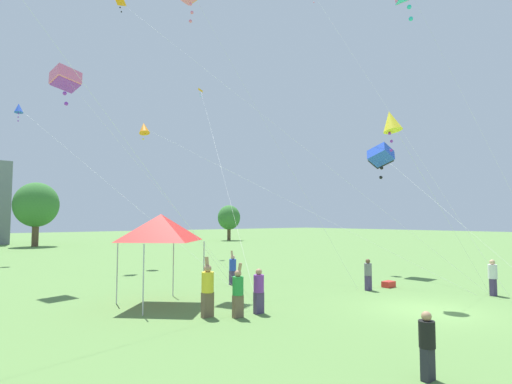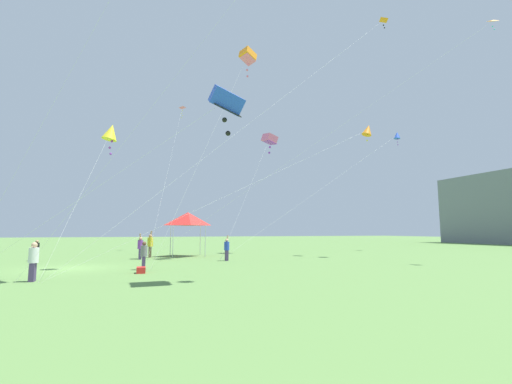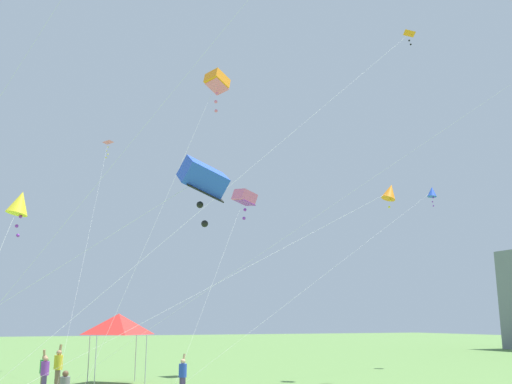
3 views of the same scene
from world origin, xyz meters
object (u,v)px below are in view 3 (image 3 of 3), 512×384
at_px(kite_blue_diamond_1, 432,192).
at_px(kite_blue_box_10, 203,179).
at_px(kite_orange_box_9, 217,82).
at_px(kite_pink_box_7, 244,198).
at_px(person_blue_shirt, 183,374).
at_px(person_green_shirt, 44,370).
at_px(person_yellow_shirt, 58,367).
at_px(person_purple_shirt, 45,373).
at_px(kite_orange_delta_2, 407,36).
at_px(kite_pink_delta_0, 107,146).
at_px(kite_orange_diamond_6, 390,192).
at_px(kite_yellow_diamond_8, 20,203).
at_px(festival_tent, 118,324).

xyz_separation_m(kite_blue_diamond_1, kite_blue_box_10, (17.31, -24.13, -5.31)).
bearing_deg(kite_orange_box_9, kite_pink_box_7, 144.45).
distance_m(person_blue_shirt, person_green_shirt, 7.19).
height_order(person_blue_shirt, person_yellow_shirt, person_yellow_shirt).
distance_m(person_purple_shirt, kite_orange_delta_2, 29.48).
height_order(person_blue_shirt, kite_orange_delta_2, kite_orange_delta_2).
relative_size(person_blue_shirt, kite_pink_delta_0, 0.11).
height_order(kite_pink_box_7, kite_blue_box_10, kite_pink_box_7).
distance_m(person_green_shirt, kite_pink_box_7, 16.07).
relative_size(person_yellow_shirt, kite_orange_diamond_6, 0.10).
xyz_separation_m(person_yellow_shirt, kite_orange_diamond_6, (5.15, 17.36, 9.66)).
xyz_separation_m(person_purple_shirt, kite_yellow_diamond_8, (6.20, -1.85, 6.98)).
bearing_deg(person_yellow_shirt, kite_pink_delta_0, 100.99).
xyz_separation_m(person_blue_shirt, kite_blue_diamond_1, (-7.01, 21.59, 12.15)).
bearing_deg(person_purple_shirt, kite_blue_diamond_1, 115.03).
height_order(person_blue_shirt, kite_orange_box_9, kite_orange_box_9).
distance_m(person_blue_shirt, kite_pink_delta_0, 21.28).
bearing_deg(kite_orange_delta_2, kite_yellow_diamond_8, -80.79).
distance_m(person_blue_shirt, kite_blue_box_10, 12.62).
xyz_separation_m(kite_yellow_diamond_8, kite_blue_box_10, (7.24, 5.22, -0.16)).
xyz_separation_m(person_yellow_shirt, kite_yellow_diamond_8, (7.97, -2.59, 6.83)).
bearing_deg(kite_pink_delta_0, person_green_shirt, -20.21).
height_order(person_yellow_shirt, kite_yellow_diamond_8, kite_yellow_diamond_8).
height_order(kite_orange_delta_2, kite_orange_box_9, kite_orange_delta_2).
bearing_deg(kite_pink_box_7, kite_blue_box_10, -26.10).
relative_size(person_purple_shirt, kite_blue_box_10, 0.14).
bearing_deg(kite_blue_box_10, person_green_shirt, -166.85).
distance_m(kite_blue_diamond_1, kite_pink_box_7, 15.68).
relative_size(festival_tent, person_green_shirt, 1.92).
bearing_deg(kite_yellow_diamond_8, kite_blue_box_10, 35.81).
bearing_deg(festival_tent, kite_orange_delta_2, 74.61).
xyz_separation_m(person_purple_shirt, kite_blue_diamond_1, (-3.87, 27.51, 12.14)).
distance_m(kite_yellow_diamond_8, kite_orange_box_9, 13.85).
bearing_deg(person_yellow_shirt, kite_orange_diamond_6, 12.40).
xyz_separation_m(person_yellow_shirt, kite_orange_box_9, (3.38, 7.17, 15.52)).
relative_size(kite_pink_delta_0, kite_orange_diamond_6, 0.74).
xyz_separation_m(person_purple_shirt, kite_blue_box_10, (13.44, 3.38, 6.83)).
bearing_deg(kite_yellow_diamond_8, kite_pink_delta_0, 162.03).
xyz_separation_m(person_purple_shirt, kite_pink_delta_0, (-11.64, 3.94, 15.16)).
height_order(kite_orange_delta_2, kite_blue_box_10, kite_orange_delta_2).
distance_m(person_yellow_shirt, kite_orange_box_9, 17.42).
bearing_deg(kite_orange_box_9, festival_tent, -132.13).
height_order(person_blue_shirt, kite_blue_box_10, kite_blue_box_10).
bearing_deg(kite_blue_diamond_1, kite_pink_delta_0, -108.26).
distance_m(person_green_shirt, kite_pink_delta_0, 18.92).
distance_m(kite_orange_box_9, kite_blue_box_10, 15.45).
xyz_separation_m(kite_pink_delta_0, kite_pink_box_7, (7.64, 7.98, -4.76)).
relative_size(kite_orange_diamond_6, kite_blue_box_10, 1.92).
height_order(person_green_shirt, kite_orange_diamond_6, kite_orange_diamond_6).
distance_m(person_blue_shirt, person_purple_shirt, 6.70).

